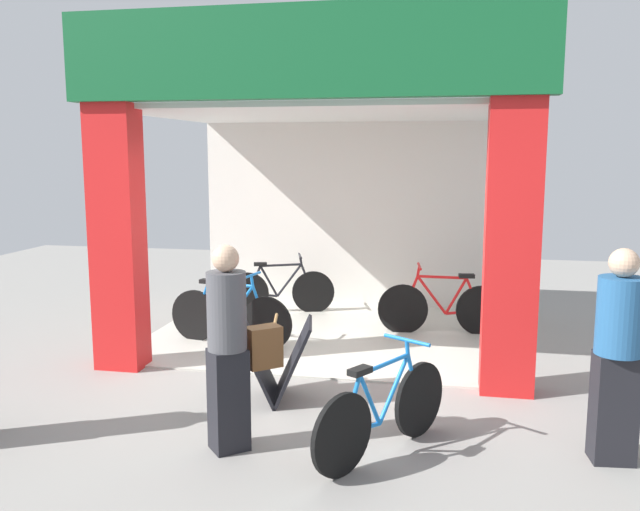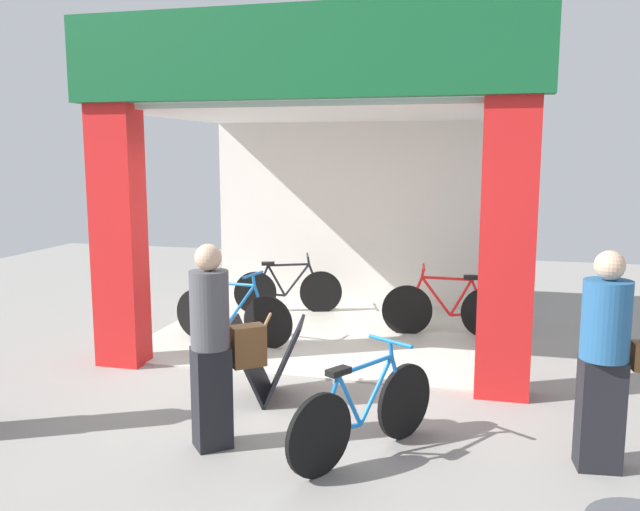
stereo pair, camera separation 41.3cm
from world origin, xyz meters
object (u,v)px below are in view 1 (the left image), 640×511
(bicycle_inside_1, at_px, (442,307))
(bicycle_inside_2, at_px, (230,316))
(bicycle_parked_0, at_px, (383,412))
(pedestrian_1, at_px, (620,354))
(sandwich_board_sign, at_px, (275,360))
(bicycle_inside_0, at_px, (280,290))
(pedestrian_0, at_px, (231,347))

(bicycle_inside_1, relative_size, bicycle_inside_2, 1.01)
(bicycle_inside_1, height_order, bicycle_inside_2, bicycle_inside_1)
(bicycle_parked_0, bearing_deg, pedestrian_1, 7.52)
(sandwich_board_sign, bearing_deg, bicycle_inside_1, 60.11)
(bicycle_inside_2, bearing_deg, bicycle_inside_0, 83.16)
(bicycle_inside_1, distance_m, bicycle_parked_0, 3.61)
(bicycle_inside_1, distance_m, sandwich_board_sign, 3.01)
(bicycle_inside_0, bearing_deg, bicycle_inside_2, -96.84)
(bicycle_parked_0, height_order, sandwich_board_sign, bicycle_parked_0)
(bicycle_inside_1, xyz_separation_m, sandwich_board_sign, (-1.50, -2.61, 0.02))
(bicycle_parked_0, xyz_separation_m, pedestrian_1, (1.72, 0.23, 0.49))
(bicycle_inside_0, height_order, bicycle_inside_2, bicycle_inside_2)
(bicycle_inside_1, relative_size, bicycle_parked_0, 1.20)
(bicycle_inside_0, bearing_deg, bicycle_parked_0, -65.89)
(sandwich_board_sign, xyz_separation_m, pedestrian_0, (-0.06, -1.08, 0.44))
(pedestrian_0, bearing_deg, bicycle_inside_1, 67.05)
(bicycle_inside_0, relative_size, pedestrian_1, 0.92)
(bicycle_parked_0, height_order, pedestrian_0, pedestrian_0)
(sandwich_board_sign, distance_m, pedestrian_0, 1.16)
(bicycle_inside_2, bearing_deg, bicycle_inside_1, 21.36)
(bicycle_inside_2, relative_size, sandwich_board_sign, 2.03)
(bicycle_inside_1, bearing_deg, sandwich_board_sign, -119.89)
(bicycle_inside_2, bearing_deg, pedestrian_1, -31.84)
(bicycle_parked_0, distance_m, pedestrian_1, 1.80)
(bicycle_parked_0, distance_m, sandwich_board_sign, 1.47)
(bicycle_inside_0, height_order, sandwich_board_sign, bicycle_inside_0)
(bicycle_inside_1, bearing_deg, bicycle_inside_0, 163.56)
(pedestrian_1, bearing_deg, bicycle_inside_2, 148.16)
(bicycle_parked_0, bearing_deg, pedestrian_0, -174.70)
(bicycle_inside_0, height_order, bicycle_inside_1, bicycle_inside_1)
(bicycle_inside_0, xyz_separation_m, bicycle_parked_0, (1.91, -4.26, 0.00))
(bicycle_inside_1, bearing_deg, bicycle_inside_2, -158.64)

